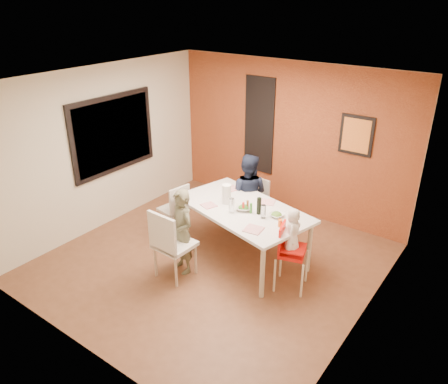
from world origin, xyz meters
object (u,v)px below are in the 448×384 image
Objects in this scene: wine_bottle at (259,206)px; toddler at (293,231)px; chair_near at (170,242)px; dining_table at (243,212)px; child_near at (182,232)px; paper_towel_roll at (227,194)px; chair_far at (255,201)px; child_far at (247,194)px; chair_left at (176,207)px; high_chair at (289,251)px.

toddler is at bearing -18.16° from wine_bottle.
dining_table is at bearing -112.44° from chair_near.
paper_towel_roll is at bearing 93.35° from child_near.
paper_towel_roll is at bearing -77.79° from chair_far.
child_near reaches higher than chair_near.
chair_far is at bearing 29.97° from toddler.
child_far is at bearing 103.40° from child_near.
wine_bottle is at bearing -0.14° from paper_towel_roll.
dining_table is 0.35m from paper_towel_roll.
chair_left is at bearing -49.77° from chair_near.
chair_far is at bearing -111.08° from child_far.
child_near is (-0.48, -0.81, -0.13)m from dining_table.
wine_bottle reaches higher than chair_left.
chair_near is at bearing -114.61° from dining_table.
wine_bottle is (-0.63, 0.23, 0.39)m from high_chair.
chair_far is 2.90× the size of paper_towel_roll.
chair_near is 1.97m from chair_far.
child_near reaches higher than toddler.
chair_near is at bearing -72.06° from child_near.
toddler is at bearing 40.18° from child_near.
chair_near is 1.74m from child_far.
child_near is at bearing 94.71° from high_chair.
dining_table is at bearing 57.11° from toddler.
child_far is at bearing 36.67° from toddler.
wine_bottle is (0.79, 1.03, 0.37)m from chair_near.
dining_table is 2.09× the size of chair_near.
dining_table is 8.92× the size of wine_bottle.
paper_towel_roll is at bearing 100.94° from chair_left.
child_near is at bearing 55.77° from chair_left.
child_near is at bearing -88.64° from chair_near.
chair_near reaches higher than high_chair.
chair_far is 0.31m from child_far.
dining_table is 0.36m from wine_bottle.
toddler is (1.29, -1.15, 0.38)m from chair_far.
toddler is at bearing -77.15° from high_chair.
paper_towel_roll is (0.21, 0.78, 0.35)m from child_near.
high_chair is (0.93, -0.26, -0.19)m from dining_table.
chair_far is 0.69× the size of child_near.
child_far is 0.98m from wine_bottle.
dining_table is at bearing -61.38° from chair_far.
child_far is at bearing 117.65° from dining_table.
chair_left is 0.92× the size of high_chair.
toddler reaches higher than chair_left.
dining_table is 0.98m from high_chair.
chair_far is (-0.34, 0.90, -0.27)m from dining_table.
toddler is 0.69m from wine_bottle.
child_near reaches higher than wine_bottle.
paper_towel_roll is (-0.27, -0.03, 0.23)m from dining_table.
child_far reaches higher than child_near.
child_near is (0.00, 0.25, 0.04)m from chair_near.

